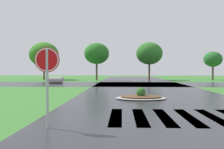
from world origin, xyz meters
TOP-DOWN VIEW (x-y plane):
  - asphalt_roadway at (0.00, 10.00)m, footprint 10.05×80.00m
  - asphalt_cross_road at (0.00, 23.92)m, footprint 90.00×9.04m
  - crosswalk_stripes at (0.00, 4.62)m, footprint 4.95×3.47m
  - stop_sign at (-4.29, 2.79)m, footprint 0.76×0.08m
  - median_island at (-0.90, 10.05)m, footprint 2.99×2.12m
  - drainage_pipe_stack at (-10.10, 24.91)m, footprint 1.68×0.86m
  - background_treeline at (-0.25, 34.61)m, footprint 41.47×6.33m

SIDE VIEW (x-z plane):
  - asphalt_roadway at x=0.00m, z-range 0.00..0.01m
  - asphalt_cross_road at x=0.00m, z-range 0.00..0.01m
  - crosswalk_stripes at x=0.00m, z-range 0.00..0.01m
  - median_island at x=-0.90m, z-range -0.21..0.47m
  - drainage_pipe_stack at x=-10.10m, z-range 0.00..0.80m
  - stop_sign at x=-4.29m, z-range 0.59..3.05m
  - background_treeline at x=-0.25m, z-range 0.85..7.05m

